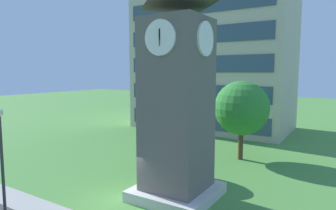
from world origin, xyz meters
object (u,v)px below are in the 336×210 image
street_lamp (1,153)px  tree_near_tower (162,131)px  tree_by_building (242,108)px  clock_tower (177,103)px

street_lamp → tree_near_tower: (2.46, 9.78, -0.37)m
street_lamp → tree_by_building: size_ratio=0.85×
tree_near_tower → street_lamp: bearing=-104.1°
clock_tower → tree_by_building: clock_tower is taller
clock_tower → street_lamp: size_ratio=2.19×
clock_tower → tree_near_tower: bearing=135.2°
tree_near_tower → clock_tower: bearing=-44.8°
tree_by_building → tree_near_tower: 7.34m
tree_by_building → tree_near_tower: bearing=-120.0°
street_lamp → tree_by_building: (6.08, 16.05, 0.81)m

